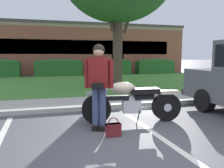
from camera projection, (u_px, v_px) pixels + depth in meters
ground_plane at (152, 145)px, 3.76m from camera, size 140.00×140.00×0.00m
curb_strip at (110, 106)px, 6.32m from camera, size 60.00×0.20×0.12m
concrete_walk at (103, 101)px, 7.14m from camera, size 60.00×1.50×0.08m
grass_lawn at (81, 83)px, 11.98m from camera, size 60.00×8.65×0.06m
stall_stripe_1 at (162, 138)px, 4.03m from camera, size 0.25×4.40×0.01m
motorcycle at (136, 101)px, 5.01m from camera, size 2.24×0.82×1.18m
rider_person at (99, 81)px, 4.41m from camera, size 0.54×0.38×1.70m
handbag at (113, 129)px, 4.13m from camera, size 0.28×0.13×0.36m
hedge_left at (1, 68)px, 15.08m from camera, size 2.46×0.90×1.24m
hedge_center_left at (59, 67)px, 16.11m from camera, size 3.32×0.90×1.24m
hedge_center_right at (110, 67)px, 17.13m from camera, size 3.20×0.90×1.24m
hedge_right at (155, 66)px, 18.15m from camera, size 3.05×0.90×1.24m
brick_building at (65, 50)px, 21.39m from camera, size 20.21×8.56×4.12m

